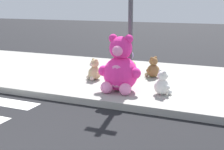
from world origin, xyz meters
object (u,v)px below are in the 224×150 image
plush_lime (131,71)px  plush_lavender (128,64)px  plush_pink_large (120,69)px  plush_white (163,85)px  plush_brown (153,69)px  plush_tan (94,71)px  sign_pole (131,13)px

plush_lime → plush_lavender: (-0.25, 0.41, 0.09)m
plush_pink_large → plush_white: plush_pink_large is taller
plush_white → plush_brown: bearing=113.3°
plush_white → plush_tan: bearing=162.9°
plush_lime → plush_brown: bearing=38.3°
plush_tan → plush_white: 2.02m
plush_pink_large → plush_lime: (-0.16, 1.18, -0.32)m
plush_brown → plush_lime: plush_brown is taller
plush_pink_large → plush_tan: 1.24m
plush_pink_large → plush_lavender: 1.66m
sign_pole → plush_lime: size_ratio=6.78×
plush_brown → plush_white: size_ratio=1.03×
sign_pole → plush_brown: size_ratio=5.79×
plush_pink_large → plush_lavender: (-0.41, 1.60, -0.23)m
plush_tan → plush_brown: size_ratio=0.99×
plush_tan → plush_white: plush_tan is taller
plush_pink_large → plush_white: (0.94, 0.11, -0.29)m
plush_tan → plush_lavender: size_ratio=0.79×
plush_tan → plush_brown: (1.30, 0.86, 0.00)m
plush_pink_large → plush_tan: plush_pink_large is taller
plush_pink_large → plush_brown: size_ratio=2.28×
plush_brown → plush_white: bearing=-66.7°
plush_tan → plush_lime: bearing=30.2°
plush_brown → plush_tan: bearing=-146.6°
sign_pole → plush_tan: sign_pole is taller
plush_tan → plush_white: size_ratio=1.02×
plush_white → plush_lime: bearing=135.5°
plush_pink_large → plush_white: bearing=6.4°
sign_pole → plush_white: sign_pole is taller
plush_brown → plush_lime: bearing=-141.7°
plush_pink_large → plush_white: 0.99m
plush_tan → plush_lime: 0.96m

